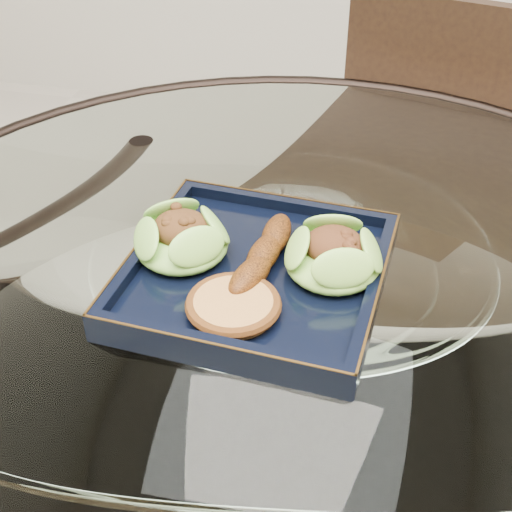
# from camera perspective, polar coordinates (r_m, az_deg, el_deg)

# --- Properties ---
(dining_table) EXTENTS (1.13, 1.13, 0.77)m
(dining_table) POSITION_cam_1_polar(r_m,az_deg,el_deg) (0.90, 2.51, -10.15)
(dining_table) COLOR white
(dining_table) RESTS_ON ground
(dining_chair) EXTENTS (0.47, 0.47, 0.89)m
(dining_chair) POSITION_cam_1_polar(r_m,az_deg,el_deg) (1.36, 12.08, 2.20)
(dining_chair) COLOR black
(dining_chair) RESTS_ON ground
(navy_plate) EXTENTS (0.29, 0.29, 0.02)m
(navy_plate) POSITION_cam_1_polar(r_m,az_deg,el_deg) (0.78, 0.00, -1.77)
(navy_plate) COLOR black
(navy_plate) RESTS_ON dining_table
(lettuce_wrap_left) EXTENTS (0.12, 0.12, 0.04)m
(lettuce_wrap_left) POSITION_cam_1_polar(r_m,az_deg,el_deg) (0.79, -5.97, 1.22)
(lettuce_wrap_left) COLOR #55A12E
(lettuce_wrap_left) RESTS_ON navy_plate
(lettuce_wrap_right) EXTENTS (0.12, 0.12, 0.04)m
(lettuce_wrap_right) POSITION_cam_1_polar(r_m,az_deg,el_deg) (0.76, 6.21, -0.18)
(lettuce_wrap_right) COLOR #71AF32
(lettuce_wrap_right) RESTS_ON navy_plate
(roasted_plantain) EXTENTS (0.05, 0.15, 0.03)m
(roasted_plantain) POSITION_cam_1_polar(r_m,az_deg,el_deg) (0.77, 0.63, 0.15)
(roasted_plantain) COLOR #67300A
(roasted_plantain) RESTS_ON navy_plate
(crumb_patty) EXTENTS (0.10, 0.10, 0.02)m
(crumb_patty) POSITION_cam_1_polar(r_m,az_deg,el_deg) (0.71, -1.82, -4.04)
(crumb_patty) COLOR #C38241
(crumb_patty) RESTS_ON navy_plate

